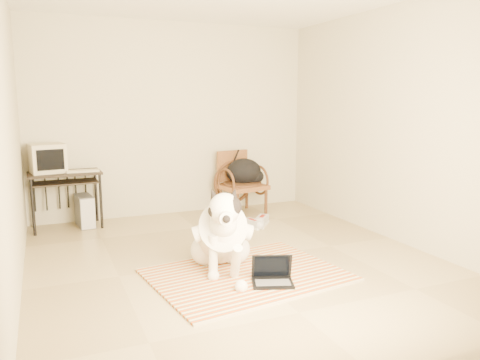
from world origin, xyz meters
TOP-DOWN VIEW (x-y plane):
  - floor at (0.00, 0.00)m, footprint 4.50×4.50m
  - wall_back at (0.00, 2.25)m, footprint 4.50×0.00m
  - wall_front at (0.00, -2.25)m, footprint 4.50×0.00m
  - wall_left at (-2.00, 0.00)m, footprint 0.00×4.50m
  - wall_right at (2.00, 0.00)m, footprint 0.00×4.50m
  - rug at (-0.06, -0.45)m, footprint 1.89×1.54m
  - dog at (-0.23, -0.25)m, footprint 0.64×1.24m
  - laptop at (0.06, -0.74)m, footprint 0.43×0.37m
  - computer_desk at (-1.51, 1.96)m, footprint 0.89×0.52m
  - crt_monitor at (-1.70, 2.03)m, footprint 0.46×0.45m
  - desk_keyboard at (-1.30, 1.89)m, footprint 0.39×0.15m
  - pc_tower at (-1.30, 1.97)m, footprint 0.23×0.45m
  - rattan_chair at (0.85, 1.85)m, footprint 0.68×0.67m
  - backpack at (0.94, 1.86)m, footprint 0.55×0.43m
  - sneaker_left at (0.70, 1.05)m, footprint 0.19×0.31m
  - sneaker_right at (0.86, 1.14)m, footprint 0.30×0.33m

SIDE VIEW (x-z plane):
  - floor at x=0.00m, z-range 0.00..0.00m
  - rug at x=-0.06m, z-range 0.00..0.02m
  - sneaker_left at x=0.70m, z-range -0.01..0.10m
  - sneaker_right at x=0.86m, z-range -0.01..0.11m
  - laptop at x=0.06m, z-range -0.04..0.21m
  - pc_tower at x=-1.30m, z-range 0.00..0.41m
  - dog at x=-0.23m, z-range -0.09..0.80m
  - rattan_chair at x=0.85m, z-range 0.00..0.90m
  - backpack at x=0.94m, z-range 0.40..0.78m
  - computer_desk at x=-1.51m, z-range 0.26..0.99m
  - desk_keyboard at x=-1.30m, z-range 0.73..0.75m
  - crt_monitor at x=-1.70m, z-range 0.73..1.09m
  - wall_back at x=0.00m, z-range -0.90..3.60m
  - wall_front at x=0.00m, z-range -0.90..3.60m
  - wall_left at x=-2.00m, z-range -0.90..3.60m
  - wall_right at x=2.00m, z-range -0.90..3.60m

